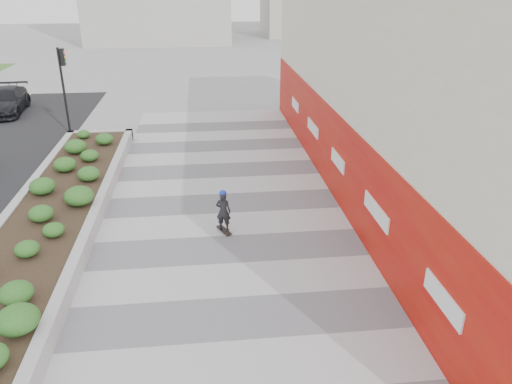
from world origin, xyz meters
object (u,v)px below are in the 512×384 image
at_px(car_dark, 6,101).
at_px(traffic_signal_near, 63,78).
at_px(skateboarder, 223,211).
at_px(planter, 51,215).

bearing_deg(car_dark, traffic_signal_near, -49.94).
xyz_separation_m(traffic_signal_near, skateboarder, (7.11, -11.43, -2.04)).
bearing_deg(car_dark, planter, -72.62).
distance_m(planter, traffic_signal_near, 10.90).
distance_m(skateboarder, car_dark, 19.75).
relative_size(planter, traffic_signal_near, 4.29).
height_order(planter, car_dark, car_dark).
xyz_separation_m(skateboarder, car_dark, (-11.69, 15.93, -0.02)).
relative_size(traffic_signal_near, skateboarder, 2.95).
relative_size(traffic_signal_near, car_dark, 0.87).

